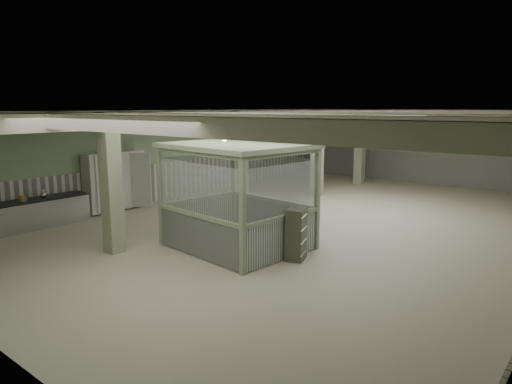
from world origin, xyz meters
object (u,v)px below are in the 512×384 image
Objects in this scene: prep_counter at (5,219)px; walkin_cooler at (116,182)px; guard_booth at (238,179)px; filing_cabinet at (296,234)px.

prep_counter is 2.22× the size of walkin_cooler.
walkin_cooler is 6.41m from guard_booth.
guard_booth is at bearing 165.04° from filing_cabinet.
filing_cabinet reaches higher than prep_counter.
walkin_cooler is 1.77× the size of filing_cabinet.
walkin_cooler is 8.15m from filing_cabinet.
guard_booth reaches higher than walkin_cooler.
prep_counter is at bearing -175.55° from filing_cabinet.
walkin_cooler reaches higher than filing_cabinet.
walkin_cooler is 0.60× the size of guard_booth.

